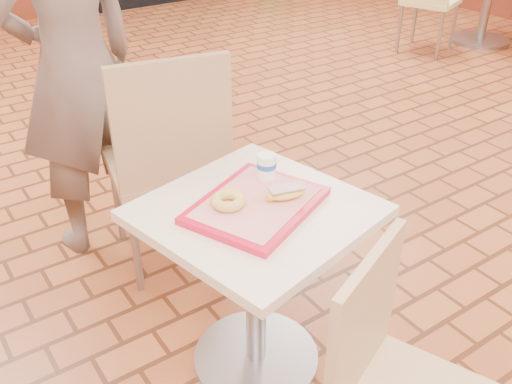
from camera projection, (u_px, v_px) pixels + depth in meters
wainscot_band at (392, 137)px, 2.59m from camera, size 8.00×10.00×1.00m
main_table at (256, 264)px, 1.89m from camera, size 0.64×0.64×0.67m
chair_main_front at (394, 379)px, 1.48m from camera, size 0.49×0.49×0.82m
chair_main_back at (168, 155)px, 2.33m from camera, size 0.54×0.54×1.00m
customer at (75, 66)px, 2.37m from camera, size 0.70×0.53×1.71m
serving_tray at (256, 205)px, 1.77m from camera, size 0.41×0.32×0.03m
ring_donut at (228, 201)px, 1.73m from camera, size 0.13×0.13×0.03m
long_john_donut at (285, 193)px, 1.77m from camera, size 0.14×0.09×0.04m
paper_cup at (266, 166)px, 1.87m from camera, size 0.06×0.06×0.08m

